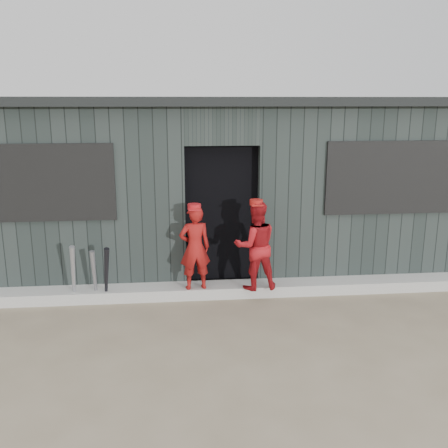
{
  "coord_description": "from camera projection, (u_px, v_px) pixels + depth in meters",
  "views": [
    {
      "loc": [
        -0.62,
        -4.51,
        2.57
      ],
      "look_at": [
        0.0,
        1.8,
        1.0
      ],
      "focal_mm": 40.0,
      "sensor_mm": 36.0,
      "label": 1
    }
  ],
  "objects": [
    {
      "name": "ground",
      "position": [
        241.0,
        362.0,
        5.04
      ],
      "size": [
        80.0,
        80.0,
        0.0
      ],
      "primitive_type": "plane",
      "color": "#756751",
      "rests_on": "ground"
    },
    {
      "name": "curb",
      "position": [
        224.0,
        290.0,
        6.78
      ],
      "size": [
        8.0,
        0.36,
        0.15
      ],
      "primitive_type": "cube",
      "color": "#ABAAA5",
      "rests_on": "ground"
    },
    {
      "name": "bat_left",
      "position": [
        73.0,
        274.0,
        6.38
      ],
      "size": [
        0.15,
        0.31,
        0.82
      ],
      "primitive_type": "cone",
      "rotation": [
        0.29,
        0.0,
        0.28
      ],
      "color": "#9B9CA4",
      "rests_on": "ground"
    },
    {
      "name": "bat_mid",
      "position": [
        94.0,
        276.0,
        6.47
      ],
      "size": [
        0.08,
        0.17,
        0.71
      ],
      "primitive_type": "cone",
      "rotation": [
        0.14,
        0.0,
        -0.08
      ],
      "color": "gray",
      "rests_on": "ground"
    },
    {
      "name": "bat_right",
      "position": [
        106.0,
        275.0,
        6.39
      ],
      "size": [
        0.16,
        0.31,
        0.79
      ],
      "primitive_type": "cone",
      "rotation": [
        0.3,
        0.0,
        0.33
      ],
      "color": "black",
      "rests_on": "ground"
    },
    {
      "name": "player_red_left",
      "position": [
        195.0,
        248.0,
        6.49
      ],
      "size": [
        0.44,
        0.32,
        1.12
      ],
      "primitive_type": "imported",
      "rotation": [
        0.0,
        0.0,
        3.29
      ],
      "color": "maroon",
      "rests_on": "curb"
    },
    {
      "name": "player_red_right",
      "position": [
        256.0,
        246.0,
        6.49
      ],
      "size": [
        0.61,
        0.5,
        1.17
      ],
      "primitive_type": "imported",
      "rotation": [
        0.0,
        0.0,
        3.25
      ],
      "color": "#A51419",
      "rests_on": "curb"
    },
    {
      "name": "player_grey_back",
      "position": [
        227.0,
        236.0,
        7.22
      ],
      "size": [
        0.7,
        0.5,
        1.33
      ],
      "primitive_type": "imported",
      "rotation": [
        0.0,
        0.0,
        3.27
      ],
      "color": "#A2A2A2",
      "rests_on": "ground"
    },
    {
      "name": "dugout",
      "position": [
        214.0,
        182.0,
        8.11
      ],
      "size": [
        8.3,
        3.3,
        2.62
      ],
      "color": "black",
      "rests_on": "ground"
    }
  ]
}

